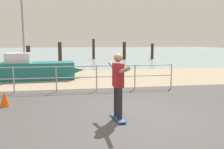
# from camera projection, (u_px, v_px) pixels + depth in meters

# --- Properties ---
(ground_plane) EXTENTS (24.00, 10.00, 0.04)m
(ground_plane) POSITION_uv_depth(u_px,v_px,m) (141.00, 134.00, 5.23)
(ground_plane) COLOR #474444
(ground_plane) RESTS_ON ground
(beach_strip) EXTENTS (24.00, 6.00, 0.04)m
(beach_strip) POSITION_uv_depth(u_px,v_px,m) (101.00, 78.00, 13.04)
(beach_strip) COLOR tan
(beach_strip) RESTS_ON ground
(sea_surface) EXTENTS (72.00, 50.00, 0.04)m
(sea_surface) POSITION_uv_depth(u_px,v_px,m) (82.00, 52.00, 40.39)
(sea_surface) COLOR #849EA3
(sea_surface) RESTS_ON ground
(railing_fence) EXTENTS (11.24, 0.05, 1.05)m
(railing_fence) POSITION_uv_depth(u_px,v_px,m) (35.00, 75.00, 9.15)
(railing_fence) COLOR #9EA0A5
(railing_fence) RESTS_ON ground
(sailboat) EXTENTS (4.99, 1.59, 4.87)m
(sailboat) POSITION_uv_depth(u_px,v_px,m) (34.00, 70.00, 12.30)
(sailboat) COLOR #19666B
(sailboat) RESTS_ON ground
(skateboard) EXTENTS (0.32, 0.82, 0.08)m
(skateboard) POSITION_uv_depth(u_px,v_px,m) (118.00, 118.00, 6.10)
(skateboard) COLOR #334C8C
(skateboard) RESTS_ON ground
(skateboarder) EXTENTS (0.30, 1.44, 1.65)m
(skateboarder) POSITION_uv_depth(u_px,v_px,m) (118.00, 82.00, 5.96)
(skateboarder) COLOR #26262B
(skateboarder) RESTS_ON skateboard
(groyne_post_0) EXTENTS (0.37, 0.37, 1.53)m
(groyne_post_0) POSITION_uv_depth(u_px,v_px,m) (28.00, 54.00, 21.98)
(groyne_post_0) COLOR #332319
(groyne_post_0) RESTS_ON ground
(groyne_post_1) EXTENTS (0.27, 0.27, 1.90)m
(groyne_post_1) POSITION_uv_depth(u_px,v_px,m) (60.00, 55.00, 17.87)
(groyne_post_1) COLOR #332319
(groyne_post_1) RESTS_ON ground
(groyne_post_2) EXTENTS (0.28, 0.28, 2.18)m
(groyne_post_2) POSITION_uv_depth(u_px,v_px,m) (94.00, 49.00, 25.48)
(groyne_post_2) COLOR #332319
(groyne_post_2) RESTS_ON ground
(groyne_post_3) EXTENTS (0.33, 0.33, 1.85)m
(groyne_post_3) POSITION_uv_depth(u_px,v_px,m) (124.00, 51.00, 24.85)
(groyne_post_3) COLOR #332319
(groyne_post_3) RESTS_ON ground
(groyne_post_4) EXTENTS (0.31, 0.31, 1.68)m
(groyne_post_4) POSITION_uv_depth(u_px,v_px,m) (152.00, 51.00, 25.59)
(groyne_post_4) COLOR #332319
(groyne_post_4) RESTS_ON ground
(traffic_cone) EXTENTS (0.36, 0.36, 0.50)m
(traffic_cone) POSITION_uv_depth(u_px,v_px,m) (5.00, 99.00, 7.29)
(traffic_cone) COLOR #E55919
(traffic_cone) RESTS_ON ground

